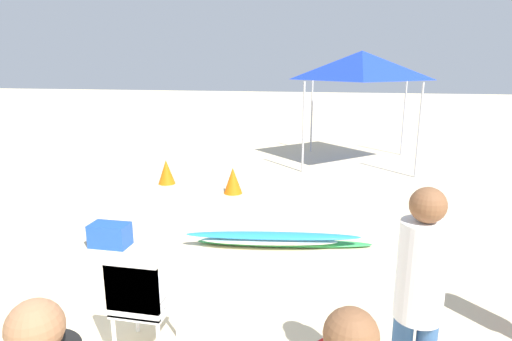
% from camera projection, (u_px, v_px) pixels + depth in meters
% --- Properties ---
extents(stacked_plastic_chairs, '(0.48, 0.48, 1.02)m').
position_uv_depth(stacked_plastic_chairs, '(139.00, 294.00, 3.72)').
color(stacked_plastic_chairs, white).
rests_on(stacked_plastic_chairs, ground).
extents(surfboard_pile, '(2.67, 0.79, 0.24)m').
position_uv_depth(surfboard_pile, '(276.00, 240.00, 6.10)').
color(surfboard_pile, green).
rests_on(surfboard_pile, ground).
extents(lifeguard_far_right, '(0.32, 0.32, 1.80)m').
position_uv_depth(lifeguard_far_right, '(419.00, 295.00, 2.88)').
color(lifeguard_far_right, '#33598C').
rests_on(lifeguard_far_right, ground).
extents(popup_canopy, '(2.70, 2.70, 2.92)m').
position_uv_depth(popup_canopy, '(361.00, 66.00, 10.89)').
color(popup_canopy, '#B2B2B7').
rests_on(popup_canopy, ground).
extents(traffic_cone_near, '(0.38, 0.38, 0.54)m').
position_uv_depth(traffic_cone_near, '(166.00, 172.00, 9.38)').
color(traffic_cone_near, orange).
rests_on(traffic_cone_near, ground).
extents(traffic_cone_far, '(0.38, 0.38, 0.54)m').
position_uv_depth(traffic_cone_far, '(233.00, 180.00, 8.67)').
color(traffic_cone_far, orange).
rests_on(traffic_cone_far, ground).
extents(cooler_box, '(0.56, 0.32, 0.34)m').
position_uv_depth(cooler_box, '(110.00, 235.00, 6.15)').
color(cooler_box, blue).
rests_on(cooler_box, ground).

